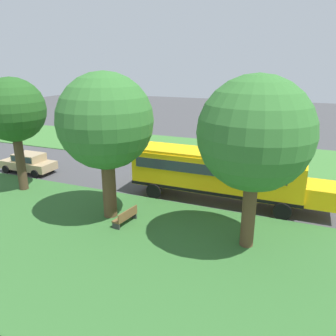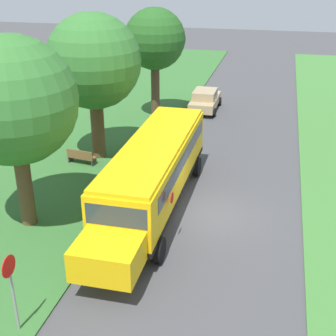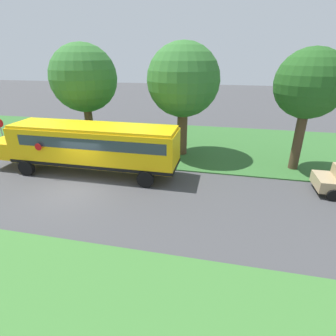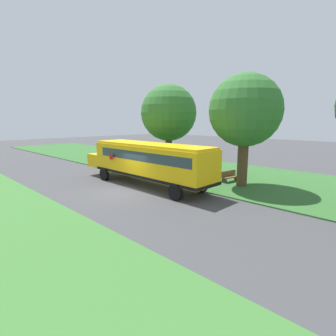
% 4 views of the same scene
% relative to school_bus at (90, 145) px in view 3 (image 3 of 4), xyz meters
% --- Properties ---
extents(ground_plane, '(120.00, 120.00, 0.00)m').
position_rel_school_bus_xyz_m(ground_plane, '(2.57, 0.09, -1.92)').
color(ground_plane, '#424244').
extents(grass_verge, '(12.00, 80.00, 0.08)m').
position_rel_school_bus_xyz_m(grass_verge, '(-7.43, 0.09, -1.88)').
color(grass_verge, '#33662D').
rests_on(grass_verge, ground).
extents(school_bus, '(2.84, 12.42, 3.16)m').
position_rel_school_bus_xyz_m(school_bus, '(0.00, 0.00, 0.00)').
color(school_bus, yellow).
rests_on(school_bus, ground).
extents(oak_tree_beside_bus, '(5.06, 5.06, 8.00)m').
position_rel_school_bus_xyz_m(oak_tree_beside_bus, '(-4.97, -2.45, 3.47)').
color(oak_tree_beside_bus, brown).
rests_on(oak_tree_beside_bus, ground).
extents(oak_tree_roadside_mid, '(5.08, 5.08, 8.03)m').
position_rel_school_bus_xyz_m(oak_tree_roadside_mid, '(-4.72, 5.22, 3.51)').
color(oak_tree_roadside_mid, brown).
rests_on(oak_tree_roadside_mid, ground).
extents(oak_tree_far_end, '(4.12, 4.12, 7.59)m').
position_rel_school_bus_xyz_m(oak_tree_far_end, '(-3.24, 13.03, 3.52)').
color(oak_tree_far_end, '#4C3826').
rests_on(oak_tree_far_end, ground).
extents(stop_sign, '(0.08, 0.68, 2.74)m').
position_rel_school_bus_xyz_m(stop_sign, '(-2.03, -8.42, -0.19)').
color(stop_sign, gray).
rests_on(stop_sign, ground).
extents(park_bench, '(1.66, 0.73, 0.92)m').
position_rel_school_bus_xyz_m(park_bench, '(-5.18, 3.81, -1.45)').
color(park_bench, brown).
rests_on(park_bench, ground).
extents(trash_bin, '(0.56, 0.56, 0.90)m').
position_rel_school_bus_xyz_m(trash_bin, '(-3.74, -9.00, -1.47)').
color(trash_bin, '#2D4C33').
rests_on(trash_bin, ground).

